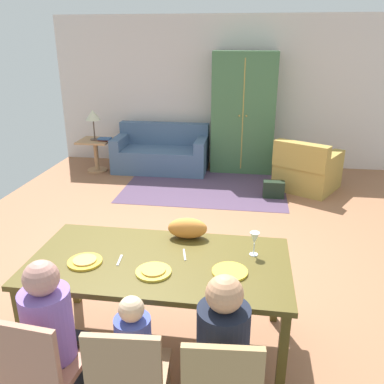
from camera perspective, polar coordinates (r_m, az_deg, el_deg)
ground_plane at (r=5.05m, az=1.70°, el=-6.31°), size 6.41×6.32×0.02m
back_wall at (r=7.75m, az=4.72°, el=13.75°), size 6.41×0.10×2.70m
dining_table at (r=3.07m, az=-4.59°, el=-10.58°), size 1.91×0.97×0.76m
plate_near_man at (r=3.09m, az=-14.83°, el=-9.47°), size 0.25×0.25×0.02m
pizza_near_man at (r=3.08m, az=-14.85°, el=-9.23°), size 0.17×0.17×0.01m
plate_near_child at (r=2.88m, az=-5.44°, el=-11.13°), size 0.25×0.25×0.02m
pizza_near_child at (r=2.87m, az=-5.45°, el=-10.87°), size 0.17×0.17×0.01m
plate_near_woman at (r=2.88m, az=5.34°, el=-11.11°), size 0.25×0.25×0.02m
wine_glass at (r=3.07m, az=8.78°, el=-6.56°), size 0.07×0.07×0.19m
fork at (r=3.07m, az=-10.14°, el=-9.41°), size 0.03×0.15×0.01m
knife at (r=3.09m, az=-1.07°, el=-8.80°), size 0.05×0.17×0.01m
dining_chair_man at (r=2.73m, az=-20.64°, el=-21.96°), size 0.46×0.46×0.87m
person_man at (r=2.83m, az=-18.75°, el=-19.44°), size 0.30×0.41×1.11m
dining_chair_child at (r=2.55m, az=-8.89°, el=-24.29°), size 0.45×0.45×0.87m
person_child at (r=2.71m, az=-7.89°, el=-22.68°), size 0.22×0.29×0.92m
person_woman at (r=2.59m, az=4.25°, el=-22.62°), size 0.30×0.41×1.11m
cat at (r=3.31m, az=-0.64°, el=-5.11°), size 0.33×0.18×0.17m
area_rug at (r=6.67m, az=1.81°, el=0.72°), size 2.60×1.80×0.01m
couch at (r=7.53m, az=-4.30°, el=5.43°), size 1.68×0.86×0.82m
armchair at (r=6.73m, az=15.82°, el=2.96°), size 1.16×1.17×0.82m
armoire at (r=7.39m, az=7.23°, el=10.97°), size 1.10×0.59×2.10m
side_table at (r=7.61m, az=-13.37°, el=5.66°), size 0.56×0.56×0.58m
table_lamp at (r=7.48m, az=-13.77°, el=10.33°), size 0.26×0.26×0.54m
book_lower at (r=7.48m, az=-12.12°, el=7.22°), size 0.22×0.16×0.03m
book_upper at (r=7.43m, az=-12.19°, el=7.35°), size 0.22×0.16×0.03m
handbag at (r=6.31m, az=11.40°, el=0.36°), size 0.32×0.16×0.26m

